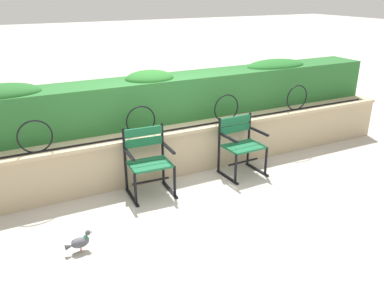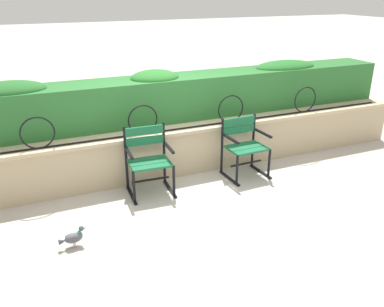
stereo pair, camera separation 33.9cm
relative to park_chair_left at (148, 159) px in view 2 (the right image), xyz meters
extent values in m
plane|color=#BCB7AD|center=(0.52, -0.33, -0.47)|extent=(60.00, 60.00, 0.00)
cube|color=tan|center=(0.52, 0.42, -0.15)|extent=(7.90, 0.35, 0.64)
cube|color=#CBB58F|center=(0.52, 0.42, 0.20)|extent=(7.90, 0.41, 0.05)
cylinder|color=black|center=(0.52, 0.34, 0.23)|extent=(7.35, 0.02, 0.02)
torus|color=black|center=(-1.30, 0.34, 0.43)|extent=(0.42, 0.02, 0.42)
torus|color=black|center=(0.05, 0.34, 0.43)|extent=(0.42, 0.02, 0.42)
torus|color=black|center=(1.40, 0.34, 0.43)|extent=(0.42, 0.02, 0.42)
torus|color=black|center=(2.75, 0.34, 0.43)|extent=(0.42, 0.02, 0.42)
cube|color=#2D7033|center=(0.52, 0.92, 0.54)|extent=(7.74, 0.65, 0.64)
ellipsoid|color=#2A6C2D|center=(-1.55, 0.92, 0.86)|extent=(0.95, 0.59, 0.24)
ellipsoid|color=#2C742D|center=(0.43, 0.92, 0.86)|extent=(0.72, 0.59, 0.24)
ellipsoid|color=#29742D|center=(2.73, 0.92, 0.86)|extent=(1.10, 0.59, 0.21)
cube|color=#19663D|center=(-0.01, -0.21, -0.03)|extent=(0.54, 0.16, 0.03)
cube|color=#19663D|center=(0.00, -0.08, -0.03)|extent=(0.54, 0.16, 0.03)
cube|color=#19663D|center=(0.00, 0.06, -0.03)|extent=(0.54, 0.16, 0.03)
cube|color=#19663D|center=(0.01, 0.16, 0.34)|extent=(0.53, 0.06, 0.11)
cube|color=#19663D|center=(0.01, 0.16, 0.20)|extent=(0.53, 0.06, 0.11)
cylinder|color=black|center=(0.27, 0.15, -0.02)|extent=(0.04, 0.04, 0.89)
cylinder|color=black|center=(0.25, -0.28, -0.25)|extent=(0.04, 0.04, 0.44)
cube|color=black|center=(0.26, -0.09, -0.46)|extent=(0.07, 0.52, 0.02)
cube|color=black|center=(0.26, -0.09, 0.15)|extent=(0.06, 0.40, 0.03)
cylinder|color=black|center=(-0.25, 0.18, -0.02)|extent=(0.04, 0.04, 0.89)
cylinder|color=black|center=(-0.28, -0.25, -0.25)|extent=(0.04, 0.04, 0.44)
cube|color=black|center=(-0.27, -0.06, -0.46)|extent=(0.07, 0.52, 0.02)
cube|color=black|center=(-0.27, -0.06, 0.15)|extent=(0.06, 0.40, 0.03)
cylinder|color=black|center=(0.00, -0.08, -0.27)|extent=(0.50, 0.06, 0.03)
cube|color=#19663D|center=(1.44, -0.25, -0.03)|extent=(0.54, 0.15, 0.03)
cube|color=#19663D|center=(1.43, -0.11, -0.03)|extent=(0.54, 0.15, 0.03)
cube|color=#19663D|center=(1.43, 0.03, -0.03)|extent=(0.54, 0.15, 0.03)
cube|color=#19663D|center=(1.42, 0.13, 0.30)|extent=(0.54, 0.05, 0.11)
cube|color=#19663D|center=(1.42, 0.13, 0.17)|extent=(0.54, 0.05, 0.11)
cylinder|color=black|center=(1.69, 0.14, -0.05)|extent=(0.04, 0.04, 0.84)
cylinder|color=black|center=(1.71, -0.29, -0.25)|extent=(0.04, 0.04, 0.44)
cube|color=black|center=(1.70, -0.10, -0.46)|extent=(0.06, 0.52, 0.02)
cube|color=black|center=(1.70, -0.10, 0.15)|extent=(0.05, 0.40, 0.03)
cylinder|color=black|center=(1.15, 0.12, -0.05)|extent=(0.04, 0.04, 0.84)
cylinder|color=black|center=(1.17, -0.31, -0.25)|extent=(0.04, 0.04, 0.44)
cube|color=black|center=(1.16, -0.12, -0.46)|extent=(0.06, 0.52, 0.02)
cube|color=black|center=(1.16, -0.12, 0.15)|extent=(0.05, 0.40, 0.03)
cylinder|color=black|center=(1.43, -0.11, -0.27)|extent=(0.51, 0.05, 0.03)
ellipsoid|color=#5B5B66|center=(-1.13, -0.91, -0.36)|extent=(0.20, 0.12, 0.11)
cylinder|color=#2D6B56|center=(-1.06, -0.90, -0.33)|extent=(0.06, 0.05, 0.06)
sphere|color=#494951|center=(-1.04, -0.90, -0.27)|extent=(0.06, 0.06, 0.06)
cone|color=black|center=(-1.01, -0.90, -0.28)|extent=(0.02, 0.02, 0.01)
cone|color=#404047|center=(-1.24, -0.92, -0.37)|extent=(0.08, 0.07, 0.06)
ellipsoid|color=#4E4E56|center=(-1.14, -0.87, -0.36)|extent=(0.14, 0.03, 0.07)
ellipsoid|color=#4E4E56|center=(-1.14, -0.95, -0.36)|extent=(0.14, 0.03, 0.07)
cylinder|color=#C6515B|center=(-1.12, -0.89, -0.44)|extent=(0.01, 0.01, 0.05)
cylinder|color=#C6515B|center=(-1.14, -0.93, -0.44)|extent=(0.01, 0.01, 0.05)
camera|label=1|loc=(-1.71, -4.57, 2.09)|focal=37.73mm
camera|label=2|loc=(-1.40, -4.71, 2.09)|focal=37.73mm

